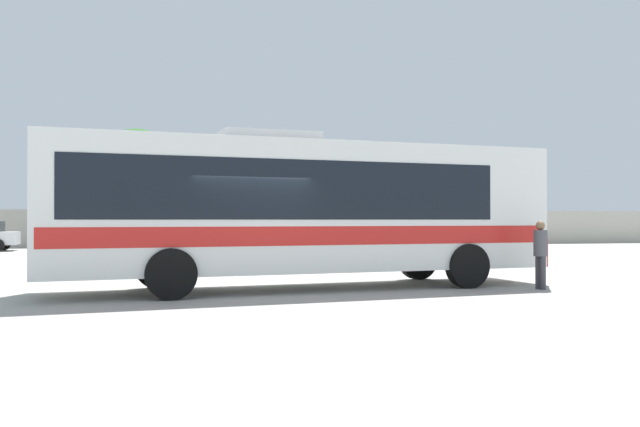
{
  "coord_description": "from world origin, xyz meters",
  "views": [
    {
      "loc": [
        -1.68,
        -14.85,
        1.61
      ],
      "look_at": [
        2.29,
        3.05,
        1.77
      ],
      "focal_mm": 37.82,
      "sensor_mm": 36.0,
      "label": 1
    }
  ],
  "objects_px": {
    "roadside_tree_right": "(277,171)",
    "attendant_by_bus_door": "(541,251)",
    "parked_car_second_dark_blue": "(90,235)",
    "utility_pole_near": "(279,187)",
    "coach_bus_white_red": "(299,206)",
    "roadside_tree_midleft": "(137,162)",
    "roadside_tree_midright": "(175,188)"
  },
  "relations": [
    {
      "from": "roadside_tree_midright",
      "to": "roadside_tree_right",
      "type": "relative_size",
      "value": 0.79
    },
    {
      "from": "attendant_by_bus_door",
      "to": "parked_car_second_dark_blue",
      "type": "bearing_deg",
      "value": 118.22
    },
    {
      "from": "roadside_tree_midleft",
      "to": "attendant_by_bus_door",
      "type": "bearing_deg",
      "value": -71.54
    },
    {
      "from": "roadside_tree_midright",
      "to": "roadside_tree_midleft",
      "type": "bearing_deg",
      "value": -174.37
    },
    {
      "from": "coach_bus_white_red",
      "to": "roadside_tree_right",
      "type": "relative_size",
      "value": 1.78
    },
    {
      "from": "roadside_tree_right",
      "to": "coach_bus_white_red",
      "type": "bearing_deg",
      "value": -97.84
    },
    {
      "from": "coach_bus_white_red",
      "to": "parked_car_second_dark_blue",
      "type": "distance_m",
      "value": 23.26
    },
    {
      "from": "utility_pole_near",
      "to": "roadside_tree_midright",
      "type": "bearing_deg",
      "value": 158.14
    },
    {
      "from": "roadside_tree_midright",
      "to": "coach_bus_white_red",
      "type": "bearing_deg",
      "value": -85.01
    },
    {
      "from": "parked_car_second_dark_blue",
      "to": "roadside_tree_midright",
      "type": "relative_size",
      "value": 0.87
    },
    {
      "from": "attendant_by_bus_door",
      "to": "utility_pole_near",
      "type": "relative_size",
      "value": 0.22
    },
    {
      "from": "parked_car_second_dark_blue",
      "to": "roadside_tree_right",
      "type": "distance_m",
      "value": 14.43
    },
    {
      "from": "attendant_by_bus_door",
      "to": "roadside_tree_right",
      "type": "bearing_deg",
      "value": 92.36
    },
    {
      "from": "coach_bus_white_red",
      "to": "roadside_tree_midright",
      "type": "distance_m",
      "value": 30.71
    },
    {
      "from": "parked_car_second_dark_blue",
      "to": "roadside_tree_midleft",
      "type": "distance_m",
      "value": 9.61
    },
    {
      "from": "coach_bus_white_red",
      "to": "roadside_tree_midleft",
      "type": "relative_size",
      "value": 1.59
    },
    {
      "from": "coach_bus_white_red",
      "to": "roadside_tree_midleft",
      "type": "height_order",
      "value": "roadside_tree_midleft"
    },
    {
      "from": "utility_pole_near",
      "to": "roadside_tree_midleft",
      "type": "distance_m",
      "value": 9.52
    },
    {
      "from": "parked_car_second_dark_blue",
      "to": "utility_pole_near",
      "type": "bearing_deg",
      "value": 27.54
    },
    {
      "from": "coach_bus_white_red",
      "to": "roadside_tree_right",
      "type": "distance_m",
      "value": 30.53
    },
    {
      "from": "attendant_by_bus_door",
      "to": "utility_pole_near",
      "type": "bearing_deg",
      "value": 92.93
    },
    {
      "from": "roadside_tree_midleft",
      "to": "roadside_tree_right",
      "type": "xyz_separation_m",
      "value": [
        9.26,
        -0.2,
        -0.46
      ]
    },
    {
      "from": "utility_pole_near",
      "to": "roadside_tree_midright",
      "type": "height_order",
      "value": "utility_pole_near"
    },
    {
      "from": "utility_pole_near",
      "to": "roadside_tree_right",
      "type": "xyz_separation_m",
      "value": [
        0.2,
        2.21,
        1.17
      ]
    },
    {
      "from": "attendant_by_bus_door",
      "to": "roadside_tree_midright",
      "type": "bearing_deg",
      "value": 104.27
    },
    {
      "from": "coach_bus_white_red",
      "to": "utility_pole_near",
      "type": "bearing_deg",
      "value": 81.95
    },
    {
      "from": "coach_bus_white_red",
      "to": "attendant_by_bus_door",
      "type": "distance_m",
      "value": 5.69
    },
    {
      "from": "coach_bus_white_red",
      "to": "utility_pole_near",
      "type": "relative_size",
      "value": 1.68
    },
    {
      "from": "attendant_by_bus_door",
      "to": "roadside_tree_right",
      "type": "relative_size",
      "value": 0.23
    },
    {
      "from": "attendant_by_bus_door",
      "to": "roadside_tree_midright",
      "type": "xyz_separation_m",
      "value": [
        -8.11,
        31.86,
        2.86
      ]
    },
    {
      "from": "roadside_tree_right",
      "to": "attendant_by_bus_door",
      "type": "bearing_deg",
      "value": -87.64
    },
    {
      "from": "coach_bus_white_red",
      "to": "roadside_tree_right",
      "type": "height_order",
      "value": "roadside_tree_right"
    }
  ]
}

